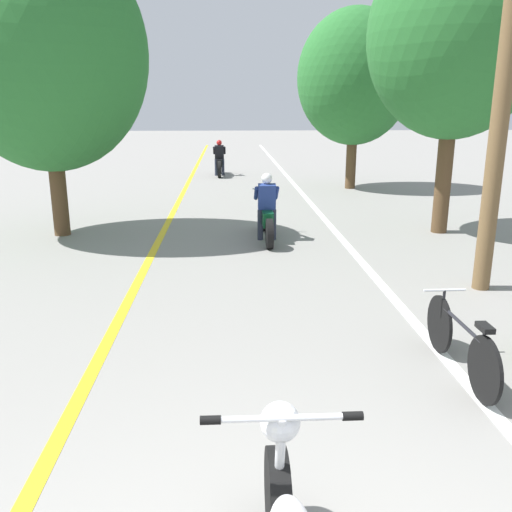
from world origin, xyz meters
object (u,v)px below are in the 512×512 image
at_px(roadside_tree_left, 45,54).
at_px(bicycle_parked, 460,342).
at_px(roadside_tree_right_far, 355,78).
at_px(motorcycle_rider_far, 219,162).
at_px(utility_pole, 510,28).
at_px(roadside_tree_right_near, 457,36).
at_px(motorcycle_rider_lead, 267,215).

relative_size(roadside_tree_left, bicycle_parked, 3.45).
relative_size(roadside_tree_right_far, roadside_tree_left, 0.95).
relative_size(motorcycle_rider_far, bicycle_parked, 1.24).
height_order(roadside_tree_right_far, bicycle_parked, roadside_tree_right_far).
relative_size(roadside_tree_right_far, bicycle_parked, 3.28).
bearing_deg(utility_pole, motorcycle_rider_far, 106.16).
bearing_deg(roadside_tree_right_far, roadside_tree_left, -139.79).
xyz_separation_m(roadside_tree_right_near, motorcycle_rider_lead, (-3.66, -0.44, -3.36)).
height_order(utility_pole, bicycle_parked, utility_pole).
height_order(roadside_tree_left, motorcycle_rider_far, roadside_tree_left).
height_order(roadside_tree_right_far, motorcycle_rider_lead, roadside_tree_right_far).
height_order(motorcycle_rider_far, bicycle_parked, motorcycle_rider_far).
bearing_deg(roadside_tree_left, utility_pole, -28.20).
height_order(roadside_tree_right_near, roadside_tree_left, roadside_tree_right_near).
distance_m(roadside_tree_right_near, motorcycle_rider_far, 11.55).
xyz_separation_m(roadside_tree_right_far, motorcycle_rider_far, (-4.24, 3.63, -2.90)).
distance_m(roadside_tree_left, bicycle_parked, 9.05).
xyz_separation_m(roadside_tree_right_near, roadside_tree_right_far, (-0.48, 6.37, -0.45)).
height_order(roadside_tree_right_near, bicycle_parked, roadside_tree_right_near).
distance_m(roadside_tree_left, motorcycle_rider_lead, 5.17).
distance_m(utility_pole, bicycle_parked, 4.31).
bearing_deg(utility_pole, bicycle_parked, -118.97).
xyz_separation_m(roadside_tree_right_far, motorcycle_rider_lead, (-3.18, -6.81, -2.90)).
distance_m(utility_pole, motorcycle_rider_far, 14.50).
xyz_separation_m(motorcycle_rider_lead, motorcycle_rider_far, (-1.06, 10.44, 0.01)).
height_order(utility_pole, motorcycle_rider_far, utility_pole).
xyz_separation_m(utility_pole, roadside_tree_right_far, (0.30, 9.99, -0.11)).
bearing_deg(roadside_tree_right_near, roadside_tree_left, 178.84).
height_order(roadside_tree_left, motorcycle_rider_lead, roadside_tree_left).
distance_m(utility_pole, roadside_tree_right_near, 3.72).
bearing_deg(roadside_tree_right_far, bicycle_parked, -97.75).
relative_size(utility_pole, roadside_tree_right_near, 1.17).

